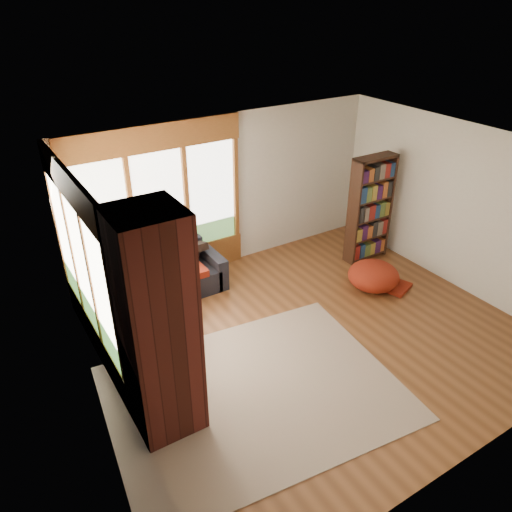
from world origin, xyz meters
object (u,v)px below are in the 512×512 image
area_rug (255,393)px  brick_chimney (157,327)px  sectional_sofa (139,300)px  pouf (374,275)px  bookshelf (370,209)px  dog_tan (165,268)px  dog_brindle (121,293)px

area_rug → brick_chimney: bearing=170.7°
sectional_sofa → area_rug: 2.32m
pouf → brick_chimney: bearing=-168.1°
area_rug → bookshelf: size_ratio=1.82×
dog_tan → area_rug: bearing=-138.1°
area_rug → dog_tan: bearing=96.0°
pouf → dog_tan: (-3.10, 1.06, 0.58)m
sectional_sofa → bookshelf: size_ratio=1.17×
brick_chimney → dog_brindle: 1.73m
sectional_sofa → dog_brindle: dog_brindle is taller
pouf → dog_brindle: bearing=168.0°
area_rug → pouf: size_ratio=4.17×
dog_brindle → sectional_sofa: bearing=-28.6°
brick_chimney → dog_tan: brick_chimney is taller
pouf → dog_tan: 3.33m
brick_chimney → area_rug: bearing=-9.3°
area_rug → pouf: 3.06m
brick_chimney → pouf: bearing=11.9°
brick_chimney → dog_tan: size_ratio=2.34×
sectional_sofa → dog_tan: bearing=-24.9°
area_rug → bookshelf: 4.05m
dog_tan → dog_brindle: size_ratio=1.21×
sectional_sofa → area_rug: sectional_sofa is taller
sectional_sofa → pouf: bearing=-22.3°
dog_tan → brick_chimney: bearing=-167.9°
brick_chimney → sectional_sofa: brick_chimney is taller
sectional_sofa → pouf: 3.70m
sectional_sofa → bookshelf: bookshelf is taller
brick_chimney → area_rug: size_ratio=0.76×
brick_chimney → sectional_sofa: bearing=77.7°
brick_chimney → pouf: (3.94, 0.83, -1.07)m
bookshelf → dog_brindle: 4.44m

